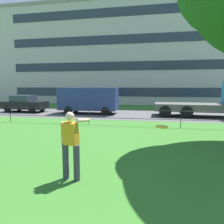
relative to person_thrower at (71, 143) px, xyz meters
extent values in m
cube|color=#565454|center=(0.91, 12.48, -0.94)|extent=(80.00, 6.41, 0.01)
cylinder|color=black|center=(-7.34, 7.43, -0.44)|extent=(0.04, 0.04, 1.00)
cylinder|color=black|center=(-1.84, 7.43, -0.44)|extent=(0.04, 0.04, 1.00)
cylinder|color=black|center=(3.66, 7.43, -0.44)|extent=(0.04, 0.04, 1.00)
cylinder|color=black|center=(0.91, 7.43, -0.49)|extent=(38.49, 0.03, 0.03)
cylinder|color=black|center=(0.91, 7.43, 0.01)|extent=(38.49, 0.03, 0.03)
cylinder|color=#383842|center=(-0.16, 0.01, -0.48)|extent=(0.16, 0.16, 0.92)
cylinder|color=#383842|center=(0.16, -0.04, -0.48)|extent=(0.16, 0.16, 0.92)
cube|color=orange|center=(0.00, -0.01, 0.26)|extent=(0.40, 0.34, 0.59)
sphere|color=beige|center=(0.00, -0.01, 0.69)|extent=(0.22, 0.22, 0.22)
cylinder|color=beige|center=(0.25, 0.26, 0.55)|extent=(0.19, 0.63, 0.16)
cylinder|color=beige|center=(-0.22, 0.02, 0.23)|extent=(0.09, 0.09, 0.62)
cylinder|color=yellow|center=(2.20, -0.15, 0.53)|extent=(0.36, 0.36, 0.04)
cube|color=black|center=(-9.56, 12.44, -0.30)|extent=(4.05, 1.82, 0.68)
cube|color=#2D3847|center=(-9.71, 12.44, 0.32)|extent=(1.95, 1.58, 0.56)
cylinder|color=black|center=(-8.29, 13.21, -0.64)|extent=(0.61, 0.22, 0.60)
cylinder|color=black|center=(-8.34, 11.59, -0.64)|extent=(0.61, 0.22, 0.60)
cylinder|color=black|center=(-10.77, 13.29, -0.64)|extent=(0.61, 0.22, 0.60)
cylinder|color=black|center=(-10.82, 11.67, -0.64)|extent=(0.61, 0.22, 0.60)
cube|color=navy|center=(-3.41, 12.41, 0.35)|extent=(5.01, 2.00, 1.90)
cube|color=#283342|center=(-1.41, 12.42, 0.68)|extent=(0.13, 1.67, 0.76)
cylinder|color=black|center=(-1.71, 13.35, -0.60)|extent=(0.68, 0.24, 0.68)
cylinder|color=black|center=(-1.70, 11.49, -0.60)|extent=(0.68, 0.24, 0.68)
cylinder|color=black|center=(-4.91, 13.33, -0.60)|extent=(0.68, 0.24, 0.68)
cylinder|color=black|center=(-4.90, 11.47, -0.60)|extent=(0.68, 0.24, 0.68)
cube|color=#56514C|center=(4.88, 12.27, -0.21)|extent=(5.29, 2.50, 0.56)
cylinder|color=black|center=(4.66, 13.34, -0.49)|extent=(0.91, 0.34, 0.90)
cylinder|color=black|center=(4.58, 11.23, -0.49)|extent=(0.91, 0.34, 0.90)
cylinder|color=black|center=(3.10, 13.40, -0.49)|extent=(0.91, 0.34, 0.90)
cylinder|color=black|center=(3.02, 11.29, -0.49)|extent=(0.91, 0.34, 0.90)
cube|color=#B7B2AD|center=(-1.33, 26.56, 5.60)|extent=(36.77, 10.05, 13.08)
cube|color=gray|center=(-1.33, 26.56, 12.34)|extent=(37.01, 10.29, 0.40)
cube|color=#283342|center=(-1.33, 21.51, 0.69)|extent=(30.89, 0.06, 1.10)
cube|color=#283342|center=(-1.33, 21.51, 3.96)|extent=(30.89, 0.06, 1.10)
cube|color=#283342|center=(-1.33, 21.51, 7.23)|extent=(30.89, 0.06, 1.10)
cube|color=#283342|center=(-1.33, 21.51, 10.50)|extent=(30.89, 0.06, 1.10)
camera|label=1|loc=(1.96, -4.75, 1.43)|focal=33.01mm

